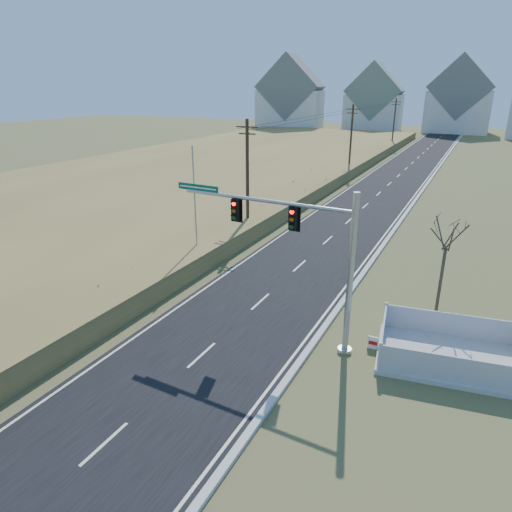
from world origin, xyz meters
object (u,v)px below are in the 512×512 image
Objects in this scene: fence_enclosure at (450,355)px; flagpole at (196,218)px; traffic_signal_mast at (310,252)px; open_sign at (373,343)px; bare_tree at (448,233)px.

fence_enclosure is 17.48m from flagpole.
flagpole is at bearing 151.08° from traffic_signal_mast.
traffic_signal_mast is at bearing -176.55° from fence_enclosure.
open_sign is 6.99m from bare_tree.
bare_tree is at bearing 51.81° from traffic_signal_mast.
flagpole is at bearing 178.46° from bare_tree.
traffic_signal_mast is 1.40× the size of fence_enclosure.
traffic_signal_mast is 1.68× the size of bare_tree.
open_sign is at bearing -23.01° from flagpole.
flagpole reaches higher than traffic_signal_mast.
traffic_signal_mast is 5.18m from open_sign.
flagpole reaches higher than bare_tree.
bare_tree is (-1.04, 4.67, 4.17)m from fence_enclosure.
flagpole is (-10.28, 6.35, -1.40)m from traffic_signal_mast.
flagpole is 1.42× the size of bare_tree.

